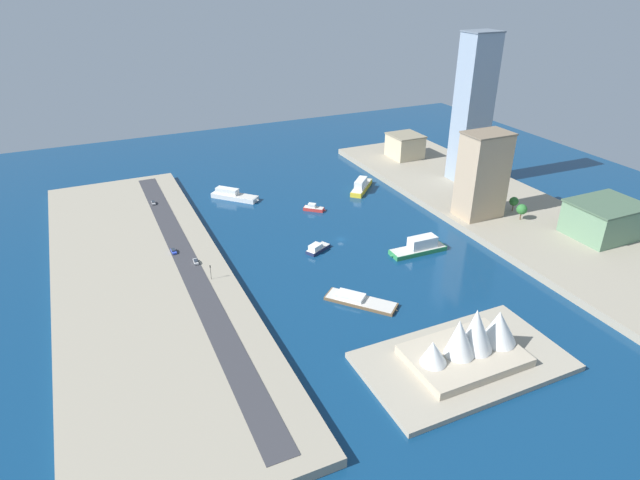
# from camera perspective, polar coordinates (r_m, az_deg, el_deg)

# --- Properties ---
(ground_plane) EXTENTS (440.00, 440.00, 0.00)m
(ground_plane) POSITION_cam_1_polar(r_m,az_deg,el_deg) (261.69, 2.22, 0.08)
(ground_plane) COLOR navy
(quay_west) EXTENTS (70.00, 240.00, 3.43)m
(quay_west) POSITION_cam_1_polar(r_m,az_deg,el_deg) (311.09, 17.83, 3.63)
(quay_west) COLOR #9E937F
(quay_west) RESTS_ON ground_plane
(quay_east) EXTENTS (70.00, 240.00, 3.43)m
(quay_east) POSITION_cam_1_polar(r_m,az_deg,el_deg) (238.48, -18.33, -3.84)
(quay_east) COLOR #9E937F
(quay_east) RESTS_ON ground_plane
(peninsula_point) EXTENTS (68.57, 39.13, 2.00)m
(peninsula_point) POSITION_cam_1_polar(r_m,az_deg,el_deg) (189.93, 14.95, -12.35)
(peninsula_point) COLOR #A89E89
(peninsula_point) RESTS_ON ground_plane
(road_strip) EXTENTS (9.66, 228.00, 0.15)m
(road_strip) POSITION_cam_1_polar(r_m,az_deg,el_deg) (239.48, -13.81, -2.55)
(road_strip) COLOR #38383D
(road_strip) RESTS_ON quay_east
(ferry_green_doubledeck) EXTENTS (28.54, 8.66, 7.41)m
(ferry_green_doubledeck) POSITION_cam_1_polar(r_m,az_deg,el_deg) (253.03, 10.53, -0.69)
(ferry_green_doubledeck) COLOR #2D8C4C
(ferry_green_doubledeck) RESTS_ON ground_plane
(barge_flat_brown) EXTENTS (24.86, 26.93, 2.92)m
(barge_flat_brown) POSITION_cam_1_polar(r_m,az_deg,el_deg) (213.90, 4.10, -6.38)
(barge_flat_brown) COLOR brown
(barge_flat_brown) RESTS_ON ground_plane
(tugboat_red) EXTENTS (11.13, 10.19, 3.97)m
(tugboat_red) POSITION_cam_1_polar(r_m,az_deg,el_deg) (292.10, -0.66, 3.39)
(tugboat_red) COLOR red
(tugboat_red) RESTS_ON ground_plane
(ferry_white_commuter) EXTENTS (23.99, 24.51, 5.86)m
(ferry_white_commuter) POSITION_cam_1_polar(r_m,az_deg,el_deg) (311.05, -9.19, 4.71)
(ferry_white_commuter) COLOR silver
(ferry_white_commuter) RESTS_ON ground_plane
(patrol_launch_navy) EXTENTS (13.79, 10.20, 3.94)m
(patrol_launch_navy) POSITION_cam_1_polar(r_m,az_deg,el_deg) (250.14, -0.29, -0.87)
(patrol_launch_navy) COLOR #1E284C
(patrol_launch_navy) RESTS_ON ground_plane
(ferry_yellow_fast) EXTENTS (22.88, 23.47, 7.52)m
(ferry_yellow_fast) POSITION_cam_1_polar(r_m,az_deg,el_deg) (319.87, 4.41, 5.75)
(ferry_yellow_fast) COLOR yellow
(ferry_yellow_fast) RESTS_ON ground_plane
(tower_tall_glass) EXTENTS (19.06, 15.17, 84.28)m
(tower_tall_glass) POSITION_cam_1_polar(r_m,az_deg,el_deg) (328.51, 15.91, 13.22)
(tower_tall_glass) COLOR #8C9EB2
(tower_tall_glass) RESTS_ON quay_west
(terminal_long_green) EXTENTS (32.25, 26.32, 16.43)m
(terminal_long_green) POSITION_cam_1_polar(r_m,az_deg,el_deg) (288.36, 27.93, 1.98)
(terminal_long_green) COLOR slate
(terminal_long_green) RESTS_ON quay_west
(apartment_midrise_tan) EXTENTS (22.74, 16.20, 43.59)m
(apartment_midrise_tan) POSITION_cam_1_polar(r_m,az_deg,el_deg) (282.99, 16.85, 6.61)
(apartment_midrise_tan) COLOR tan
(apartment_midrise_tan) RESTS_ON quay_west
(office_block_beige) EXTENTS (20.10, 21.19, 15.45)m
(office_block_beige) POSITION_cam_1_polar(r_m,az_deg,el_deg) (369.70, 9.00, 9.84)
(office_block_beige) COLOR #C6B793
(office_block_beige) RESTS_ON quay_west
(hatchback_blue) EXTENTS (2.11, 5.05, 1.53)m
(hatchback_blue) POSITION_cam_1_polar(r_m,az_deg,el_deg) (250.51, -15.27, -1.13)
(hatchback_blue) COLOR black
(hatchback_blue) RESTS_ON road_strip
(van_white) EXTENTS (1.92, 4.79, 1.51)m
(van_white) POSITION_cam_1_polar(r_m,az_deg,el_deg) (239.40, -13.05, -2.24)
(van_white) COLOR black
(van_white) RESTS_ON road_strip
(sedan_silver) EXTENTS (1.88, 4.74, 1.53)m
(sedan_silver) POSITION_cam_1_polar(r_m,az_deg,el_deg) (305.24, -17.26, 3.80)
(sedan_silver) COLOR black
(sedan_silver) RESTS_ON road_strip
(traffic_light_waterfront) EXTENTS (0.36, 0.36, 6.50)m
(traffic_light_waterfront) POSITION_cam_1_polar(r_m,az_deg,el_deg) (224.60, -11.54, -3.14)
(traffic_light_waterfront) COLOR black
(traffic_light_waterfront) RESTS_ON quay_east
(opera_landmark) EXTENTS (38.70, 25.60, 19.61)m
(opera_landmark) POSITION_cam_1_polar(r_m,az_deg,el_deg) (186.14, 15.71, -10.26)
(opera_landmark) COLOR #BCAD93
(opera_landmark) RESTS_ON peninsula_point
(park_tree_cluster) EXTENTS (14.19, 21.98, 9.75)m
(park_tree_cluster) POSITION_cam_1_polar(r_m,az_deg,el_deg) (295.47, 19.11, 3.83)
(park_tree_cluster) COLOR brown
(park_tree_cluster) RESTS_ON quay_west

